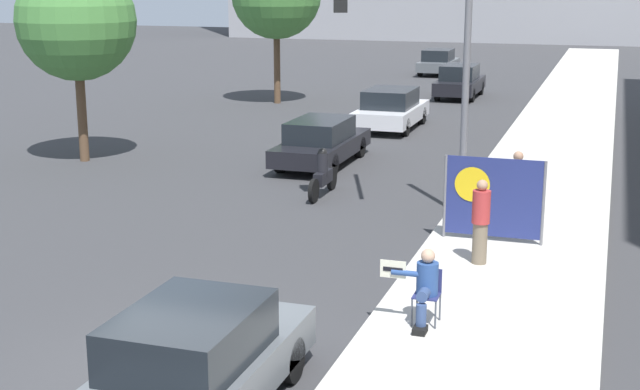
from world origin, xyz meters
name	(u,v)px	position (x,y,z in m)	size (l,w,h in m)	color
ground_plane	(170,376)	(0.00, 0.00, 0.00)	(160.00, 160.00, 0.00)	#38383A
sidewalk_curb	(545,172)	(3.91, 15.00, 0.06)	(3.57, 90.00, 0.12)	beige
seated_protester	(425,285)	(3.02, 2.69, 0.77)	(0.94, 0.77, 1.20)	#474C56
jogger_on_sidewalk	(481,221)	(3.38, 6.02, 0.94)	(0.34, 0.34, 1.62)	#756651
pedestrian_behind	(517,189)	(3.75, 8.75, 0.97)	(0.34, 0.34, 1.67)	#424247
protest_banner	(493,197)	(3.39, 7.57, 1.04)	(2.05, 0.06, 1.73)	slate
traffic_light_pole	(419,44)	(1.37, 9.54, 3.94)	(2.95, 2.72, 5.64)	slate
parked_car_curbside	(195,363)	(0.88, -0.95, 0.73)	(1.75, 4.12, 1.48)	#565B60
car_on_road_nearest	(321,142)	(-2.47, 14.21, 0.69)	(1.73, 4.59, 1.37)	black
car_on_road_midblock	(391,109)	(-2.05, 21.05, 0.73)	(1.90, 4.43, 1.47)	silver
car_on_road_distant	(460,81)	(-1.14, 30.36, 0.75)	(1.75, 4.28, 1.51)	black
car_on_road_far_lane	(438,62)	(-3.94, 39.80, 0.71)	(1.74, 4.18, 1.42)	#565B60
motorcycle_on_road	(323,175)	(-1.22, 10.58, 0.54)	(0.28, 2.07, 1.24)	black
street_tree_near_curb	(76,21)	(-9.42, 12.54, 4.13)	(3.48, 3.48, 5.89)	brown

